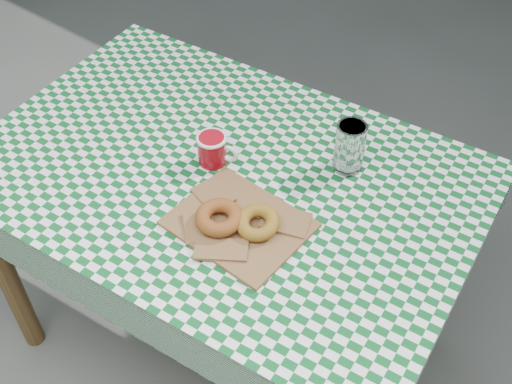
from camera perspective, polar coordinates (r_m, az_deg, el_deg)
ground at (r=2.18m, az=-4.73°, el=-12.54°), size 60.00×60.00×0.00m
table at (r=1.86m, az=-2.57°, el=-6.67°), size 1.27×0.91×0.75m
tablecloth at (r=1.57m, az=-3.01°, el=1.69°), size 1.30×0.94×0.01m
paper_bag at (r=1.45m, az=-1.50°, el=-2.77°), size 0.30×0.24×0.02m
bagel_front at (r=1.43m, az=-3.29°, el=-2.28°), size 0.15×0.15×0.03m
bagel_back at (r=1.42m, az=0.12°, el=-2.72°), size 0.10×0.10×0.03m
coffee_mug at (r=1.57m, az=-3.91°, el=3.79°), size 0.17×0.17×0.08m
drinking_glass at (r=1.55m, az=8.29°, el=3.96°), size 0.08×0.08×0.13m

